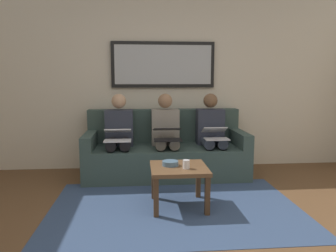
{
  "coord_description": "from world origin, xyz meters",
  "views": [
    {
      "loc": [
        0.37,
        2.46,
        1.34
      ],
      "look_at": [
        0.0,
        -1.7,
        0.75
      ],
      "focal_mm": 35.56,
      "sensor_mm": 36.0,
      "label": 1
    }
  ],
  "objects_px": {
    "couch": "(165,153)",
    "bowl": "(170,163)",
    "person_middle": "(166,133)",
    "laptop_white": "(118,135)",
    "laptop_black": "(167,134)",
    "person_left": "(211,132)",
    "coffee_table": "(179,173)",
    "cup": "(186,164)",
    "framed_mirror": "(163,65)",
    "person_right": "(119,133)",
    "laptop_silver": "(215,134)"
  },
  "relations": [
    {
      "from": "bowl",
      "to": "person_middle",
      "type": "xyz_separation_m",
      "value": [
        -0.04,
        -1.1,
        0.15
      ]
    },
    {
      "from": "couch",
      "to": "coffee_table",
      "type": "bearing_deg",
      "value": 92.06
    },
    {
      "from": "couch",
      "to": "person_middle",
      "type": "xyz_separation_m",
      "value": [
        0.0,
        0.07,
        0.3
      ]
    },
    {
      "from": "couch",
      "to": "person_middle",
      "type": "height_order",
      "value": "person_middle"
    },
    {
      "from": "framed_mirror",
      "to": "laptop_white",
      "type": "bearing_deg",
      "value": 47.56
    },
    {
      "from": "framed_mirror",
      "to": "coffee_table",
      "type": "bearing_deg",
      "value": 91.56
    },
    {
      "from": "bowl",
      "to": "person_right",
      "type": "distance_m",
      "value": 1.26
    },
    {
      "from": "framed_mirror",
      "to": "person_left",
      "type": "xyz_separation_m",
      "value": [
        -0.64,
        0.46,
        -0.94
      ]
    },
    {
      "from": "coffee_table",
      "to": "bowl",
      "type": "distance_m",
      "value": 0.14
    },
    {
      "from": "coffee_table",
      "to": "person_right",
      "type": "bearing_deg",
      "value": -59.24
    },
    {
      "from": "laptop_white",
      "to": "person_left",
      "type": "bearing_deg",
      "value": -169.26
    },
    {
      "from": "person_right",
      "to": "laptop_silver",
      "type": "bearing_deg",
      "value": 169.46
    },
    {
      "from": "person_left",
      "to": "laptop_black",
      "type": "height_order",
      "value": "person_left"
    },
    {
      "from": "couch",
      "to": "laptop_white",
      "type": "bearing_deg",
      "value": 25.96
    },
    {
      "from": "person_left",
      "to": "person_middle",
      "type": "bearing_deg",
      "value": 0.0
    },
    {
      "from": "laptop_black",
      "to": "person_middle",
      "type": "bearing_deg",
      "value": -90.0
    },
    {
      "from": "couch",
      "to": "laptop_white",
      "type": "height_order",
      "value": "couch"
    },
    {
      "from": "laptop_silver",
      "to": "laptop_black",
      "type": "bearing_deg",
      "value": 0.3
    },
    {
      "from": "laptop_white",
      "to": "cup",
      "type": "bearing_deg",
      "value": 127.05
    },
    {
      "from": "couch",
      "to": "laptop_white",
      "type": "distance_m",
      "value": 0.78
    },
    {
      "from": "laptop_silver",
      "to": "laptop_black",
      "type": "distance_m",
      "value": 0.64
    },
    {
      "from": "laptop_silver",
      "to": "laptop_black",
      "type": "xyz_separation_m",
      "value": [
        0.64,
        0.0,
        0.01
      ]
    },
    {
      "from": "bowl",
      "to": "laptop_silver",
      "type": "distance_m",
      "value": 1.11
    },
    {
      "from": "laptop_black",
      "to": "coffee_table",
      "type": "bearing_deg",
      "value": 92.76
    },
    {
      "from": "bowl",
      "to": "person_left",
      "type": "bearing_deg",
      "value": -121.76
    },
    {
      "from": "framed_mirror",
      "to": "person_right",
      "type": "bearing_deg",
      "value": 35.53
    },
    {
      "from": "person_left",
      "to": "person_right",
      "type": "bearing_deg",
      "value": 0.0
    },
    {
      "from": "person_middle",
      "to": "person_right",
      "type": "bearing_deg",
      "value": 0.0
    },
    {
      "from": "person_middle",
      "to": "framed_mirror",
      "type": "bearing_deg",
      "value": -90.0
    },
    {
      "from": "person_middle",
      "to": "laptop_white",
      "type": "bearing_deg",
      "value": 20.78
    },
    {
      "from": "framed_mirror",
      "to": "bowl",
      "type": "relative_size",
      "value": 8.83
    },
    {
      "from": "person_left",
      "to": "laptop_black",
      "type": "relative_size",
      "value": 3.13
    },
    {
      "from": "person_middle",
      "to": "laptop_white",
      "type": "distance_m",
      "value": 0.68
    },
    {
      "from": "bowl",
      "to": "laptop_white",
      "type": "xyz_separation_m",
      "value": [
        0.6,
        -0.86,
        0.17
      ]
    },
    {
      "from": "couch",
      "to": "laptop_black",
      "type": "relative_size",
      "value": 6.03
    },
    {
      "from": "couch",
      "to": "laptop_black",
      "type": "height_order",
      "value": "couch"
    },
    {
      "from": "bowl",
      "to": "laptop_black",
      "type": "relative_size",
      "value": 0.47
    },
    {
      "from": "couch",
      "to": "person_right",
      "type": "relative_size",
      "value": 1.93
    },
    {
      "from": "laptop_white",
      "to": "couch",
      "type": "bearing_deg",
      "value": -154.04
    },
    {
      "from": "couch",
      "to": "person_middle",
      "type": "relative_size",
      "value": 1.93
    },
    {
      "from": "person_left",
      "to": "laptop_white",
      "type": "height_order",
      "value": "person_left"
    },
    {
      "from": "cup",
      "to": "person_left",
      "type": "bearing_deg",
      "value": -113.29
    },
    {
      "from": "person_right",
      "to": "couch",
      "type": "bearing_deg",
      "value": -173.87
    },
    {
      "from": "framed_mirror",
      "to": "bowl",
      "type": "height_order",
      "value": "framed_mirror"
    },
    {
      "from": "coffee_table",
      "to": "person_middle",
      "type": "distance_m",
      "value": 1.18
    },
    {
      "from": "couch",
      "to": "bowl",
      "type": "height_order",
      "value": "couch"
    },
    {
      "from": "bowl",
      "to": "person_right",
      "type": "bearing_deg",
      "value": -61.54
    },
    {
      "from": "person_left",
      "to": "laptop_silver",
      "type": "bearing_deg",
      "value": 90.0
    },
    {
      "from": "cup",
      "to": "person_middle",
      "type": "xyz_separation_m",
      "value": [
        0.11,
        -1.23,
        0.13
      ]
    },
    {
      "from": "framed_mirror",
      "to": "cup",
      "type": "height_order",
      "value": "framed_mirror"
    }
  ]
}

